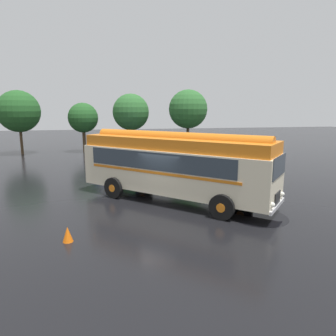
{
  "coord_description": "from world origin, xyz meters",
  "views": [
    {
      "loc": [
        -2.8,
        -13.88,
        4.52
      ],
      "look_at": [
        0.57,
        1.91,
        1.4
      ],
      "focal_mm": 32.0,
      "sensor_mm": 36.0,
      "label": 1
    }
  ],
  "objects_px": {
    "vintage_bus": "(174,164)",
    "car_far_right": "(194,149)",
    "car_near_left": "(103,153)",
    "car_mid_left": "(134,151)",
    "car_mid_right": "(162,150)",
    "traffic_cone": "(68,234)"
  },
  "relations": [
    {
      "from": "car_near_left",
      "to": "car_mid_left",
      "type": "height_order",
      "value": "same"
    },
    {
      "from": "vintage_bus",
      "to": "car_near_left",
      "type": "height_order",
      "value": "vintage_bus"
    },
    {
      "from": "car_mid_left",
      "to": "car_mid_right",
      "type": "height_order",
      "value": "same"
    },
    {
      "from": "car_mid_right",
      "to": "car_near_left",
      "type": "bearing_deg",
      "value": -170.1
    },
    {
      "from": "car_near_left",
      "to": "traffic_cone",
      "type": "xyz_separation_m",
      "value": [
        -1.21,
        -16.23,
        -0.57
      ]
    },
    {
      "from": "car_far_right",
      "to": "traffic_cone",
      "type": "relative_size",
      "value": 7.66
    },
    {
      "from": "vintage_bus",
      "to": "car_mid_right",
      "type": "bearing_deg",
      "value": 81.81
    },
    {
      "from": "car_mid_left",
      "to": "car_mid_right",
      "type": "bearing_deg",
      "value": -1.95
    },
    {
      "from": "vintage_bus",
      "to": "car_mid_left",
      "type": "height_order",
      "value": "vintage_bus"
    },
    {
      "from": "vintage_bus",
      "to": "car_mid_left",
      "type": "bearing_deg",
      "value": 93.08
    },
    {
      "from": "car_near_left",
      "to": "car_far_right",
      "type": "xyz_separation_m",
      "value": [
        8.57,
        0.94,
        0.0
      ]
    },
    {
      "from": "vintage_bus",
      "to": "car_far_right",
      "type": "distance_m",
      "value": 14.15
    },
    {
      "from": "traffic_cone",
      "to": "car_far_right",
      "type": "bearing_deg",
      "value": 60.34
    },
    {
      "from": "car_mid_left",
      "to": "car_far_right",
      "type": "xyz_separation_m",
      "value": [
        5.73,
        -0.1,
        0.0
      ]
    },
    {
      "from": "car_mid_right",
      "to": "traffic_cone",
      "type": "xyz_separation_m",
      "value": [
        -6.66,
        -17.18,
        -0.57
      ]
    },
    {
      "from": "car_mid_left",
      "to": "car_far_right",
      "type": "height_order",
      "value": "same"
    },
    {
      "from": "vintage_bus",
      "to": "car_far_right",
      "type": "bearing_deg",
      "value": 69.18
    },
    {
      "from": "vintage_bus",
      "to": "car_mid_right",
      "type": "relative_size",
      "value": 2.12
    },
    {
      "from": "vintage_bus",
      "to": "car_mid_left",
      "type": "distance_m",
      "value": 13.36
    },
    {
      "from": "car_mid_right",
      "to": "traffic_cone",
      "type": "height_order",
      "value": "car_mid_right"
    },
    {
      "from": "vintage_bus",
      "to": "traffic_cone",
      "type": "bearing_deg",
      "value": -140.12
    },
    {
      "from": "car_mid_left",
      "to": "car_far_right",
      "type": "relative_size",
      "value": 1.02
    }
  ]
}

